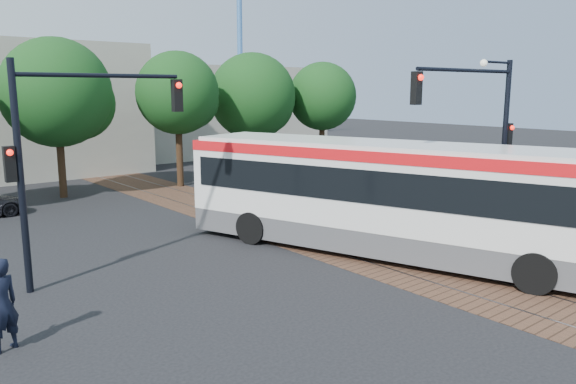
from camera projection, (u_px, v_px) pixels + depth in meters
name	position (u px, v px, depth m)	size (l,w,h in m)	color
ground	(387.00, 258.00, 17.61)	(120.00, 120.00, 0.00)	black
trackbed	(303.00, 233.00, 20.65)	(3.60, 40.00, 0.02)	#533626
tree_row	(169.00, 96.00, 29.97)	(26.40, 5.60, 7.67)	#382314
warehouses	(62.00, 110.00, 38.44)	(40.00, 13.00, 8.00)	#ADA899
crane	(240.00, 28.00, 52.71)	(8.00, 0.50, 18.00)	#3F72B2
city_bus	(382.00, 192.00, 17.87)	(6.95, 13.58, 3.59)	#49494C
traffic_island	(497.00, 230.00, 19.88)	(2.20, 5.20, 1.13)	gray
signal_pole_main	(486.00, 122.00, 18.65)	(5.49, 0.46, 6.00)	black
signal_pole_left	(64.00, 142.00, 14.72)	(4.99, 0.34, 6.00)	black
officer	(1.00, 305.00, 11.25)	(0.71, 0.47, 1.95)	black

